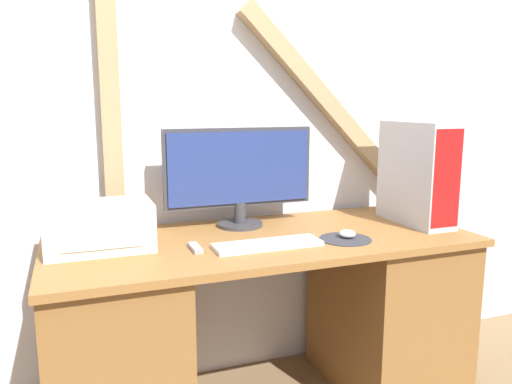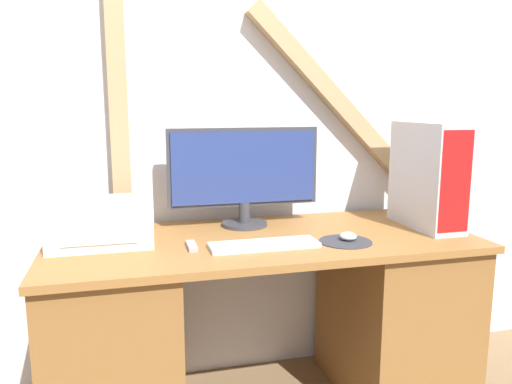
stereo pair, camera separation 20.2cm
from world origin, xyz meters
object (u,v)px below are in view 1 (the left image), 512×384
object	(u,v)px
monitor	(239,172)
computer_tower	(418,173)
keyboard	(268,244)
printer	(99,227)
mouse	(347,234)
remote_control	(195,248)

from	to	relation	value
monitor	computer_tower	bearing A→B (deg)	-16.13
keyboard	printer	world-z (taller)	printer
keyboard	mouse	world-z (taller)	mouse
computer_tower	remote_control	size ratio (longest dim) A/B	3.80
mouse	printer	distance (m)	0.98
computer_tower	mouse	bearing A→B (deg)	-163.46
monitor	printer	world-z (taller)	monitor
printer	mouse	bearing A→B (deg)	-11.43
remote_control	mouse	bearing A→B (deg)	-5.60
monitor	computer_tower	xyz separation A→B (m)	(0.78, -0.23, -0.01)
monitor	mouse	distance (m)	0.54
keyboard	monitor	bearing A→B (deg)	89.20
computer_tower	printer	bearing A→B (deg)	177.34
computer_tower	remote_control	bearing A→B (deg)	-176.31
keyboard	computer_tower	size ratio (longest dim) A/B	0.91
keyboard	printer	distance (m)	0.64
keyboard	remote_control	size ratio (longest dim) A/B	3.45
monitor	computer_tower	world-z (taller)	computer_tower
keyboard	mouse	size ratio (longest dim) A/B	5.87
computer_tower	printer	size ratio (longest dim) A/B	1.19
keyboard	mouse	bearing A→B (deg)	-0.23
computer_tower	printer	xyz separation A→B (m)	(-1.39, 0.06, -0.14)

